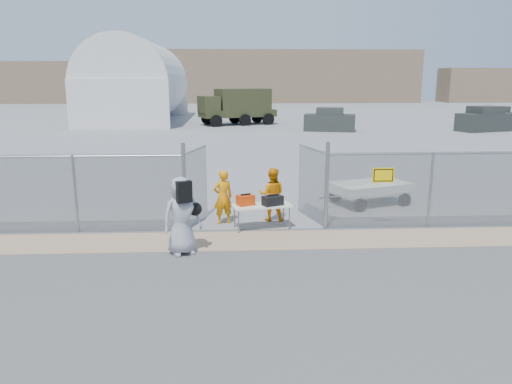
{
  "coord_description": "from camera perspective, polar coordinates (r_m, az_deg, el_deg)",
  "views": [
    {
      "loc": [
        -0.69,
        -11.64,
        4.22
      ],
      "look_at": [
        0.0,
        2.0,
        1.1
      ],
      "focal_mm": 35.0,
      "sensor_mm": 36.0,
      "label": 1
    }
  ],
  "objects": [
    {
      "name": "ground",
      "position": [
        12.4,
        0.47,
        -7.03
      ],
      "size": [
        160.0,
        160.0,
        0.0
      ],
      "primitive_type": "plane",
      "color": "#4D4D4D"
    },
    {
      "name": "parked_vehicle_far",
      "position": [
        44.84,
        24.64,
        7.58
      ],
      "size": [
        4.77,
        3.24,
        1.98
      ],
      "primitive_type": null,
      "rotation": [
        0.0,
        0.0,
        0.32
      ],
      "color": "#2E322E",
      "rests_on": "ground"
    },
    {
      "name": "visitor",
      "position": [
        12.25,
        -8.49,
        -2.69
      ],
      "size": [
        1.11,
        0.95,
        1.93
      ],
      "primitive_type": "imported",
      "rotation": [
        0.0,
        0.0,
        0.43
      ],
      "color": "#9D9DA7",
      "rests_on": "ground"
    },
    {
      "name": "quonset_hangar",
      "position": [
        52.47,
        -13.44,
        12.29
      ],
      "size": [
        9.0,
        18.0,
        8.0
      ],
      "primitive_type": null,
      "color": "silver",
      "rests_on": "ground"
    },
    {
      "name": "chain_link_fence",
      "position": [
        14.01,
        -0.0,
        0.0
      ],
      "size": [
        40.0,
        0.2,
        2.2
      ],
      "primitive_type": null,
      "color": "gray",
      "rests_on": "ground"
    },
    {
      "name": "security_worker_right",
      "position": [
        15.0,
        1.84,
        -0.28
      ],
      "size": [
        0.86,
        0.71,
        1.62
      ],
      "primitive_type": "imported",
      "rotation": [
        0.0,
        0.0,
        3.01
      ],
      "color": "orange",
      "rests_on": "ground"
    },
    {
      "name": "military_truck",
      "position": [
        46.71,
        -2.13,
        9.7
      ],
      "size": [
        7.34,
        4.77,
        3.29
      ],
      "primitive_type": null,
      "rotation": [
        0.0,
        0.0,
        0.35
      ],
      "color": "#33361C",
      "rests_on": "ground"
    },
    {
      "name": "dirt_strip",
      "position": [
        13.34,
        0.22,
        -5.54
      ],
      "size": [
        44.0,
        1.6,
        0.01
      ],
      "primitive_type": "cube",
      "color": "tan",
      "rests_on": "ground"
    },
    {
      "name": "parked_vehicle_mid",
      "position": [
        49.56,
        25.75,
        7.74
      ],
      "size": [
        4.18,
        3.67,
        1.76
      ],
      "primitive_type": null,
      "rotation": [
        0.0,
        0.0,
        -0.61
      ],
      "color": "#2E322E",
      "rests_on": "ground"
    },
    {
      "name": "black_duffel",
      "position": [
        14.12,
        1.91,
        -0.98
      ],
      "size": [
        0.65,
        0.54,
        0.27
      ],
      "primitive_type": "cube",
      "rotation": [
        0.0,
        0.0,
        0.46
      ],
      "color": "black",
      "rests_on": "folding_table"
    },
    {
      "name": "utility_trailer",
      "position": [
        17.48,
        12.86,
        -0.08
      ],
      "size": [
        3.7,
        2.77,
        0.8
      ],
      "primitive_type": null,
      "rotation": [
        0.0,
        0.0,
        0.37
      ],
      "color": "white",
      "rests_on": "ground"
    },
    {
      "name": "folding_table",
      "position": [
        14.27,
        0.66,
        -2.85
      ],
      "size": [
        1.76,
        1.01,
        0.71
      ],
      "primitive_type": null,
      "rotation": [
        0.0,
        0.0,
        0.2
      ],
      "color": "white",
      "rests_on": "ground"
    },
    {
      "name": "security_worker_left",
      "position": [
        14.68,
        -3.8,
        -0.59
      ],
      "size": [
        0.69,
        0.56,
        1.62
      ],
      "primitive_type": "imported",
      "rotation": [
        0.0,
        0.0,
        3.48
      ],
      "color": "orange",
      "rests_on": "ground"
    },
    {
      "name": "parked_vehicle_near",
      "position": [
        41.45,
        8.42,
        8.17
      ],
      "size": [
        4.41,
        2.77,
        1.85
      ],
      "primitive_type": null,
      "rotation": [
        0.0,
        0.0,
        -0.24
      ],
      "color": "#2E322E",
      "rests_on": "ground"
    },
    {
      "name": "tarmac_inside",
      "position": [
        53.81,
        -2.18,
        8.37
      ],
      "size": [
        160.0,
        80.0,
        0.01
      ],
      "primitive_type": "cube",
      "color": "gray",
      "rests_on": "ground"
    },
    {
      "name": "orange_bag",
      "position": [
        14.12,
        -1.21,
        -0.93
      ],
      "size": [
        0.55,
        0.48,
        0.29
      ],
      "primitive_type": "cube",
      "rotation": [
        0.0,
        0.0,
        0.44
      ],
      "color": "#E43E09",
      "rests_on": "folding_table"
    },
    {
      "name": "distant_hills",
      "position": [
        89.82,
        0.75,
        13.05
      ],
      "size": [
        140.0,
        6.0,
        9.0
      ],
      "primitive_type": null,
      "color": "#7F684F",
      "rests_on": "ground"
    }
  ]
}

